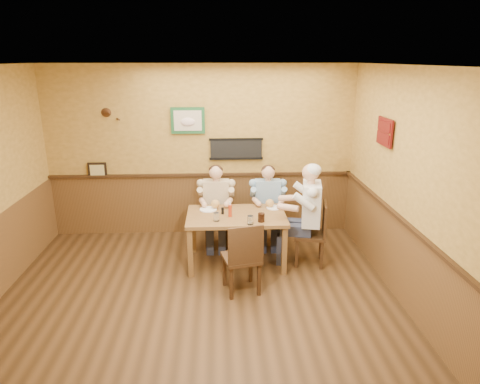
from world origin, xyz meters
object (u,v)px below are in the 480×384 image
at_px(diner_white_elder, 310,220).
at_px(water_glass_left, 216,217).
at_px(chair_back_right, 267,219).
at_px(chair_near_side, 241,256).
at_px(pepper_shaker, 223,211).
at_px(cola_tumbler, 261,218).
at_px(diner_tan_shirt, 217,210).
at_px(chair_back_left, 217,220).
at_px(dining_table, 236,221).
at_px(salt_shaker, 223,211).
at_px(hot_sauce_bottle, 230,210).
at_px(chair_right_end, 310,233).
at_px(water_glass_mid, 250,220).
at_px(diner_blue_polo, 267,209).

distance_m(diner_white_elder, water_glass_left, 1.36).
xyz_separation_m(chair_back_right, chair_near_side, (-0.49, -1.46, 0.07)).
bearing_deg(pepper_shaker, cola_tumbler, -32.17).
bearing_deg(diner_tan_shirt, chair_back_left, -88.03).
bearing_deg(chair_near_side, diner_tan_shirt, -90.41).
height_order(chair_back_right, diner_white_elder, diner_white_elder).
bearing_deg(dining_table, cola_tumbler, -42.01).
xyz_separation_m(dining_table, salt_shaker, (-0.19, 0.06, 0.13)).
height_order(chair_near_side, diner_white_elder, diner_white_elder).
bearing_deg(hot_sauce_bottle, chair_back_right, 50.79).
height_order(dining_table, salt_shaker, salt_shaker).
height_order(cola_tumbler, hot_sauce_bottle, hot_sauce_bottle).
bearing_deg(diner_tan_shirt, chair_right_end, -25.99).
height_order(chair_back_right, chair_right_end, chair_right_end).
bearing_deg(chair_near_side, chair_back_right, -121.39).
bearing_deg(water_glass_left, dining_table, 39.88).
xyz_separation_m(water_glass_left, cola_tumbler, (0.61, -0.06, 0.00)).
bearing_deg(water_glass_mid, pepper_shaker, 130.98).
xyz_separation_m(diner_blue_polo, water_glass_mid, (-0.35, -1.06, 0.23)).
relative_size(chair_back_left, diner_tan_shirt, 0.70).
xyz_separation_m(diner_blue_polo, hot_sauce_bottle, (-0.61, -0.75, 0.27)).
distance_m(chair_back_left, salt_shaker, 0.70).
bearing_deg(chair_back_right, diner_tan_shirt, -176.76).
distance_m(diner_white_elder, pepper_shaker, 1.26).
bearing_deg(cola_tumbler, pepper_shaker, 147.83).
distance_m(chair_right_end, diner_tan_shirt, 1.52).
distance_m(chair_back_left, diner_tan_shirt, 0.18).
bearing_deg(diner_white_elder, water_glass_mid, -58.93).
height_order(diner_white_elder, pepper_shaker, diner_white_elder).
height_order(chair_near_side, salt_shaker, chair_near_side).
height_order(chair_near_side, water_glass_left, chair_near_side).
bearing_deg(diner_tan_shirt, pepper_shaker, -79.63).
bearing_deg(salt_shaker, dining_table, -18.33).
xyz_separation_m(chair_back_left, water_glass_left, (0.00, -0.89, 0.40)).
xyz_separation_m(chair_back_left, cola_tumbler, (0.61, -0.94, 0.40)).
distance_m(water_glass_mid, salt_shaker, 0.58).
relative_size(dining_table, pepper_shaker, 14.56).
distance_m(chair_right_end, pepper_shaker, 1.29).
xyz_separation_m(dining_table, diner_white_elder, (1.05, -0.06, 0.01)).
xyz_separation_m(chair_near_side, diner_white_elder, (1.03, 0.73, 0.19)).
relative_size(chair_back_right, chair_right_end, 0.87).
xyz_separation_m(diner_white_elder, cola_tumbler, (-0.73, -0.23, 0.14)).
distance_m(chair_back_right, diner_tan_shirt, 0.83).
bearing_deg(hot_sauce_bottle, diner_tan_shirt, 104.90).
xyz_separation_m(water_glass_mid, salt_shaker, (-0.36, 0.45, -0.02)).
height_order(chair_right_end, salt_shaker, chair_right_end).
distance_m(chair_back_right, pepper_shaker, 1.03).
xyz_separation_m(dining_table, hot_sauce_bottle, (-0.09, -0.08, 0.19)).
height_order(chair_right_end, hot_sauce_bottle, hot_sauce_bottle).
height_order(dining_table, diner_blue_polo, diner_blue_polo).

